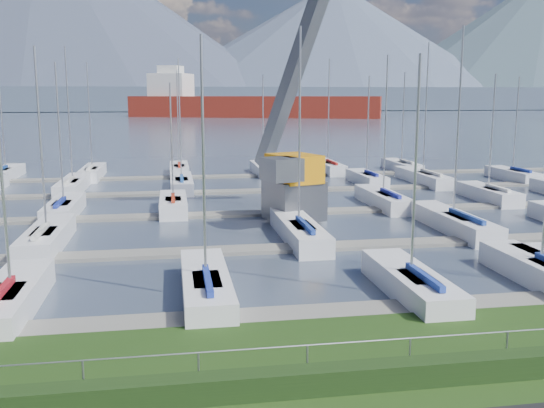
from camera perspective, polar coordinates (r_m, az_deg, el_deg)
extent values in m
cube|color=#3F4A5C|center=(275.55, -8.55, 8.38)|extent=(800.00, 540.00, 0.20)
cube|color=#1D3413|center=(17.43, 6.95, -15.92)|extent=(80.00, 0.70, 0.70)
cylinder|color=gray|center=(17.43, 6.63, -12.85)|extent=(80.00, 0.04, 0.04)
cube|color=#465467|center=(345.42, -8.79, 9.79)|extent=(900.00, 80.00, 12.00)
cone|color=#3C4357|center=(425.08, -20.42, 16.30)|extent=(340.00, 340.00, 115.00)
cone|color=#49546B|center=(441.89, 5.83, 14.66)|extent=(300.00, 300.00, 85.00)
cube|color=slate|center=(23.36, 2.45, -10.41)|extent=(90.00, 1.60, 0.25)
cube|color=gray|center=(32.76, -1.15, -4.32)|extent=(90.00, 1.60, 0.25)
cube|color=slate|center=(42.44, -3.09, -0.96)|extent=(90.00, 1.60, 0.25)
cube|color=gray|center=(52.24, -4.31, 1.14)|extent=(90.00, 1.60, 0.25)
cube|color=slate|center=(62.10, -5.14, 2.58)|extent=(90.00, 1.60, 0.25)
cube|color=#55565C|center=(39.85, 2.08, 0.39)|extent=(4.08, 4.08, 2.60)
cube|color=orange|center=(39.54, 2.10, 3.38)|extent=(3.58, 4.07, 1.80)
cube|color=slate|center=(44.25, 3.35, 15.78)|extent=(6.37, 10.27, 19.89)
cube|color=#5A5C61|center=(37.34, 0.90, 3.29)|extent=(2.62, 2.74, 1.40)
cube|color=maroon|center=(230.91, -1.67, 8.87)|extent=(94.15, 50.31, 10.00)
cube|color=silver|center=(240.46, -9.46, 10.57)|extent=(18.07, 18.07, 12.00)
cube|color=silver|center=(240.62, -9.51, 12.24)|extent=(10.33, 10.33, 4.00)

